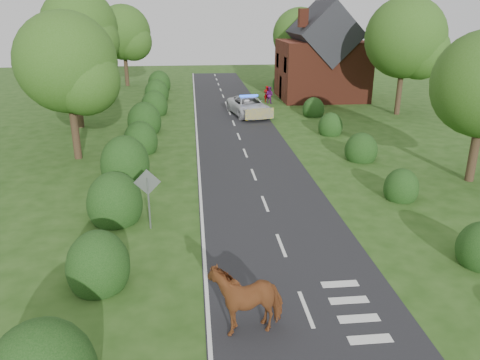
{
  "coord_description": "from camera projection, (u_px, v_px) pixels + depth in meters",
  "views": [
    {
      "loc": [
        -3.14,
        -15.41,
        8.38
      ],
      "look_at": [
        -1.17,
        3.77,
        1.3
      ],
      "focal_mm": 35.0,
      "sensor_mm": 36.0,
      "label": 1
    }
  ],
  "objects": [
    {
      "name": "ground",
      "position": [
        281.0,
        246.0,
        17.58
      ],
      "size": [
        120.0,
        120.0,
        0.0
      ],
      "primitive_type": "plane",
      "color": "#244814"
    },
    {
      "name": "road",
      "position": [
        240.0,
        140.0,
        31.58
      ],
      "size": [
        6.0,
        70.0,
        0.02
      ],
      "primitive_type": "cube",
      "color": "black",
      "rests_on": "ground"
    },
    {
      "name": "road_markings",
      "position": [
        218.0,
        149.0,
        29.49
      ],
      "size": [
        4.96,
        70.0,
        0.01
      ],
      "color": "white",
      "rests_on": "road"
    },
    {
      "name": "hedgerow_left",
      "position": [
        136.0,
        146.0,
        27.61
      ],
      "size": [
        2.75,
        50.41,
        3.0
      ],
      "color": "#13370F",
      "rests_on": "ground"
    },
    {
      "name": "hedgerow_right",
      "position": [
        354.0,
        145.0,
        28.49
      ],
      "size": [
        2.1,
        45.78,
        2.1
      ],
      "color": "#13370F",
      "rests_on": "ground"
    },
    {
      "name": "tree_left_a",
      "position": [
        71.0,
        67.0,
        25.87
      ],
      "size": [
        5.74,
        5.6,
        8.38
      ],
      "color": "#332316",
      "rests_on": "ground"
    },
    {
      "name": "tree_left_b",
      "position": [
        76.0,
        58.0,
        33.3
      ],
      "size": [
        5.74,
        5.6,
        8.07
      ],
      "color": "#332316",
      "rests_on": "ground"
    },
    {
      "name": "tree_left_c",
      "position": [
        83.0,
        30.0,
        41.96
      ],
      "size": [
        6.97,
        6.8,
        10.22
      ],
      "color": "#332316",
      "rests_on": "ground"
    },
    {
      "name": "tree_left_d",
      "position": [
        126.0,
        35.0,
        51.86
      ],
      "size": [
        6.15,
        6.0,
        8.89
      ],
      "color": "#332316",
      "rests_on": "ground"
    },
    {
      "name": "tree_right_b",
      "position": [
        409.0,
        41.0,
        37.29
      ],
      "size": [
        6.56,
        6.4,
        9.4
      ],
      "color": "#332316",
      "rests_on": "ground"
    },
    {
      "name": "tree_right_c",
      "position": [
        302.0,
        38.0,
        51.96
      ],
      "size": [
        6.15,
        6.0,
        8.58
      ],
      "color": "#332316",
      "rests_on": "ground"
    },
    {
      "name": "road_sign",
      "position": [
        148.0,
        190.0,
        18.4
      ],
      "size": [
        1.06,
        0.08,
        2.53
      ],
      "color": "gray",
      "rests_on": "ground"
    },
    {
      "name": "house",
      "position": [
        322.0,
        59.0,
        45.19
      ],
      "size": [
        8.0,
        7.4,
        9.17
      ],
      "color": "maroon",
      "rests_on": "ground"
    },
    {
      "name": "cow",
      "position": [
        246.0,
        300.0,
        12.92
      ],
      "size": [
        2.49,
        1.66,
        1.62
      ],
      "primitive_type": "imported",
      "rotation": [
        0.0,
        0.0,
        -1.36
      ],
      "color": "brown",
      "rests_on": "ground"
    },
    {
      "name": "police_van",
      "position": [
        249.0,
        106.0,
        38.74
      ],
      "size": [
        3.56,
        6.0,
        1.7
      ],
      "rotation": [
        0.0,
        0.0,
        0.19
      ],
      "color": "silver",
      "rests_on": "ground"
    },
    {
      "name": "pedestrian_red",
      "position": [
        267.0,
        94.0,
        44.19
      ],
      "size": [
        0.63,
        0.49,
        1.55
      ],
      "primitive_type": "imported",
      "rotation": [
        0.0,
        0.0,
        3.37
      ],
      "color": "#970508",
      "rests_on": "ground"
    },
    {
      "name": "pedestrian_purple",
      "position": [
        269.0,
        95.0,
        43.76
      ],
      "size": [
        0.96,
        0.92,
        1.55
      ],
      "primitive_type": "imported",
      "rotation": [
        0.0,
        0.0,
        2.49
      ],
      "color": "#611567",
      "rests_on": "ground"
    }
  ]
}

